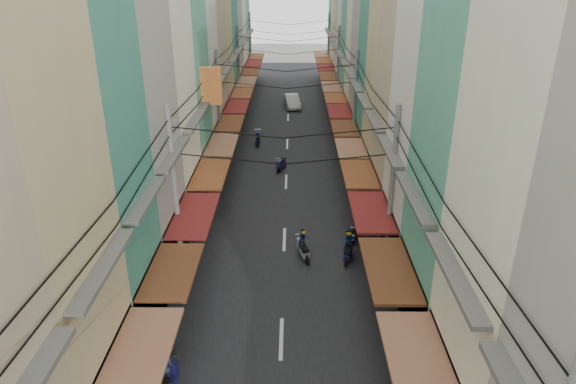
# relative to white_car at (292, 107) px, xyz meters

# --- Properties ---
(ground) EXTENTS (160.00, 160.00, 0.00)m
(ground) POSITION_rel_white_car_xyz_m (-0.38, -33.83, 0.00)
(ground) COLOR slate
(ground) RESTS_ON ground
(road) EXTENTS (10.00, 80.00, 0.02)m
(road) POSITION_rel_white_car_xyz_m (-0.38, -13.83, 0.01)
(road) COLOR black
(road) RESTS_ON ground
(sidewalk_left) EXTENTS (3.00, 80.00, 0.06)m
(sidewalk_left) POSITION_rel_white_car_xyz_m (-6.88, -13.83, 0.03)
(sidewalk_left) COLOR gray
(sidewalk_left) RESTS_ON ground
(sidewalk_right) EXTENTS (3.00, 80.00, 0.06)m
(sidewalk_right) POSITION_rel_white_car_xyz_m (6.12, -13.83, 0.03)
(sidewalk_right) COLOR gray
(sidewalk_right) RESTS_ON ground
(building_row_left) EXTENTS (7.80, 67.67, 23.70)m
(building_row_left) POSITION_rel_white_car_xyz_m (-8.30, -17.27, 9.78)
(building_row_left) COLOR silver
(building_row_left) RESTS_ON ground
(building_row_right) EXTENTS (7.80, 68.98, 22.59)m
(building_row_right) POSITION_rel_white_car_xyz_m (7.53, -17.38, 9.41)
(building_row_right) COLOR #3D8771
(building_row_right) RESTS_ON ground
(utility_poles) EXTENTS (10.20, 66.13, 8.20)m
(utility_poles) POSITION_rel_white_car_xyz_m (-0.38, -18.82, 6.59)
(utility_poles) COLOR gray
(utility_poles) RESTS_ON ground
(white_car) EXTENTS (4.80, 2.39, 1.62)m
(white_car) POSITION_rel_white_car_xyz_m (0.00, 0.00, 0.00)
(white_car) COLOR silver
(white_car) RESTS_ON ground
(bicycle) EXTENTS (1.69, 0.84, 1.11)m
(bicycle) POSITION_rel_white_car_xyz_m (7.12, -35.74, 0.00)
(bicycle) COLOR black
(bicycle) RESTS_ON ground
(moving_scooters) EXTENTS (8.02, 28.57, 1.85)m
(moving_scooters) POSITION_rel_white_car_xyz_m (-0.55, -28.70, 0.51)
(moving_scooters) COLOR black
(moving_scooters) RESTS_ON ground
(parked_scooters) EXTENTS (12.85, 15.82, 1.01)m
(parked_scooters) POSITION_rel_white_car_xyz_m (4.62, -37.44, 0.47)
(parked_scooters) COLOR black
(parked_scooters) RESTS_ON ground
(pedestrians) EXTENTS (12.39, 25.85, 2.21)m
(pedestrians) POSITION_rel_white_car_xyz_m (-4.50, -31.20, 1.04)
(pedestrians) COLOR #251E28
(pedestrians) RESTS_ON ground
(market_umbrella) EXTENTS (2.03, 2.03, 2.14)m
(market_umbrella) POSITION_rel_white_car_xyz_m (6.12, -34.84, 1.88)
(market_umbrella) COLOR #B2B2B7
(market_umbrella) RESTS_ON ground
(traffic_sign) EXTENTS (0.10, 0.69, 3.14)m
(traffic_sign) POSITION_rel_white_car_xyz_m (5.01, -40.08, 2.31)
(traffic_sign) COLOR gray
(traffic_sign) RESTS_ON ground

